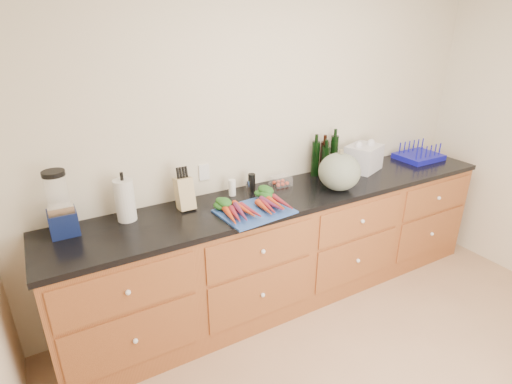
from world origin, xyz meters
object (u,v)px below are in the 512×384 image
squash (339,172)px  blender_appliance (60,207)px  cutting_board (255,211)px  paper_towel (125,200)px  carrots (251,204)px  tomato_box (281,181)px  dish_rack (419,155)px  knife_block (185,193)px

squash → blender_appliance: (-1.94, 0.28, 0.03)m
cutting_board → paper_towel: size_ratio=1.72×
carrots → tomato_box: carrots is taller
paper_towel → dish_rack: size_ratio=0.71×
cutting_board → carrots: 0.06m
carrots → knife_block: 0.47m
blender_appliance → paper_towel: (0.38, 0.00, -0.04)m
carrots → paper_towel: paper_towel is taller
squash → dish_rack: (1.16, 0.20, -0.11)m
squash → cutting_board: bearing=-177.3°
cutting_board → carrots: (0.00, 0.05, 0.03)m
cutting_board → squash: (0.77, 0.04, 0.14)m
dish_rack → cutting_board: bearing=-172.9°
squash → knife_block: bearing=167.2°
carrots → knife_block: (-0.39, 0.25, 0.07)m
blender_appliance → knife_block: 0.78m
cutting_board → tomato_box: bearing=37.9°
squash → paper_towel: 1.58m
paper_towel → knife_block: (0.40, -0.02, -0.03)m
cutting_board → carrots: bearing=90.0°
blender_appliance → knife_block: bearing=-1.3°
blender_appliance → paper_towel: blender_appliance is taller
blender_appliance → cutting_board: bearing=-15.2°
cutting_board → tomato_box: 0.54m
tomato_box → squash: bearing=-40.3°
paper_towel → tomato_box: paper_towel is taller
cutting_board → blender_appliance: (-1.17, 0.32, 0.17)m
knife_block → tomato_box: (0.81, 0.03, -0.08)m
squash → blender_appliance: 1.96m
cutting_board → blender_appliance: blender_appliance is taller
carrots → paper_towel: bearing=161.3°
squash → carrots: bearing=178.8°
tomato_box → cutting_board: bearing=-142.1°
cutting_board → tomato_box: (0.42, 0.33, 0.03)m
knife_block → squash: bearing=-12.8°
cutting_board → knife_block: 0.50m
squash → paper_towel: size_ratio=1.15×
blender_appliance → knife_block: blender_appliance is taller
cutting_board → carrots: carrots is taller
cutting_board → dish_rack: dish_rack is taller
squash → blender_appliance: bearing=171.7°
cutting_board → dish_rack: size_ratio=1.22×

